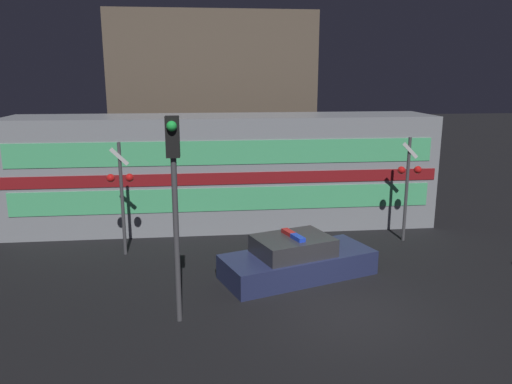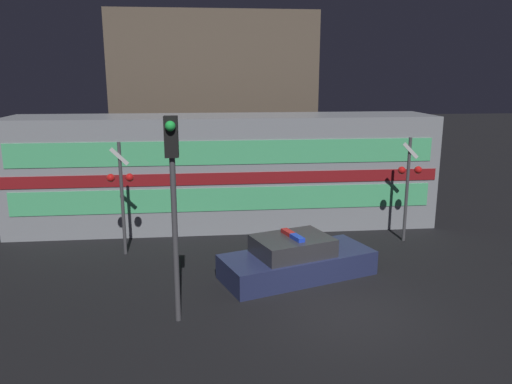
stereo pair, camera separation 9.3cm
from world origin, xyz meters
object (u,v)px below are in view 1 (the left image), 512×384
train (224,171)px  traffic_light_corner (174,181)px  police_car (297,260)px  crossing_signal_near (408,180)px

train → traffic_light_corner: bearing=-100.8°
police_car → traffic_light_corner: traffic_light_corner is taller
train → police_car: 5.94m
traffic_light_corner → crossing_signal_near: bearing=33.4°
train → police_car: (1.80, -5.42, -1.62)m
police_car → traffic_light_corner: bearing=-163.4°
police_car → traffic_light_corner: 4.96m
traffic_light_corner → police_car: bearing=35.5°
police_car → traffic_light_corner: size_ratio=0.98×
train → traffic_light_corner: (-1.48, -7.76, 1.28)m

